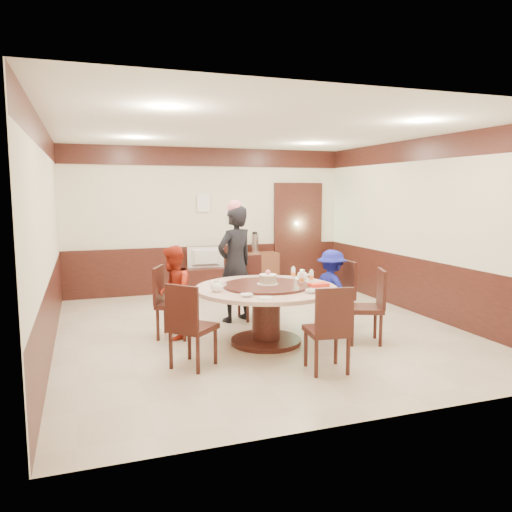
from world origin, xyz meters
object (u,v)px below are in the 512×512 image
object	(u,v)px
birthday_cake	(268,279)
shrimp_platter	(319,286)
thermos	(255,243)
television	(206,258)
banquet_table	(266,303)
side_cabinet	(257,271)
person_red	(173,292)
person_blue	(332,289)
tv_stand	(206,281)
person_standing	(235,264)

from	to	relation	value
birthday_cake	shrimp_platter	distance (m)	0.66
birthday_cake	thermos	distance (m)	3.54
birthday_cake	television	xyz separation A→B (m)	(-0.01, 3.36, -0.14)
banquet_table	side_cabinet	xyz separation A→B (m)	(1.07, 3.40, -0.16)
person_red	birthday_cake	world-z (taller)	person_red
television	side_cabinet	size ratio (longest dim) A/B	0.88
person_blue	television	distance (m)	3.19
banquet_table	thermos	distance (m)	3.57
person_red	side_cabinet	world-z (taller)	person_red
person_blue	television	bearing A→B (deg)	0.89
shrimp_platter	tv_stand	xyz separation A→B (m)	(-0.58, 3.67, -0.53)
person_blue	side_cabinet	xyz separation A→B (m)	(-0.08, 3.01, -0.19)
person_standing	birthday_cake	size ratio (longest dim) A/B	6.34
television	tv_stand	bearing A→B (deg)	-0.00
person_standing	television	xyz separation A→B (m)	(0.06, 2.15, -0.18)
tv_stand	television	distance (m)	0.45
tv_stand	shrimp_platter	bearing A→B (deg)	-80.95
shrimp_platter	tv_stand	distance (m)	3.75
side_cabinet	thermos	xyz separation A→B (m)	(-0.05, 0.00, 0.56)
television	person_blue	bearing A→B (deg)	116.79
tv_stand	person_standing	bearing A→B (deg)	-91.72
television	side_cabinet	distance (m)	1.11
person_standing	person_blue	distance (m)	1.49
person_red	thermos	distance (m)	3.50
person_standing	side_cabinet	size ratio (longest dim) A/B	2.20
banquet_table	side_cabinet	size ratio (longest dim) A/B	2.29
television	thermos	bearing A→B (deg)	-172.36
television	shrimp_platter	bearing A→B (deg)	104.98
banquet_table	person_blue	size ratio (longest dim) A/B	1.61
person_blue	side_cabinet	size ratio (longest dim) A/B	1.42
person_blue	thermos	distance (m)	3.04
banquet_table	person_red	world-z (taller)	person_red
banquet_table	television	world-z (taller)	television
shrimp_platter	banquet_table	bearing A→B (deg)	153.25
person_standing	tv_stand	world-z (taller)	person_standing
television	side_cabinet	world-z (taller)	television
side_cabinet	person_standing	bearing A→B (deg)	-117.19
television	thermos	distance (m)	1.03
person_standing	tv_stand	xyz separation A→B (m)	(0.06, 2.15, -0.63)
person_red	birthday_cake	xyz separation A→B (m)	(1.12, -0.62, 0.22)
person_blue	person_standing	bearing A→B (deg)	35.31
television	banquet_table	bearing A→B (deg)	95.67
shrimp_platter	side_cabinet	bearing A→B (deg)	82.75
person_blue	birthday_cake	bearing A→B (deg)	88.71
banquet_table	television	bearing A→B (deg)	89.74
side_cabinet	thermos	distance (m)	0.57
shrimp_platter	tv_stand	world-z (taller)	shrimp_platter
person_red	person_blue	distance (m)	2.26
person_red	tv_stand	world-z (taller)	person_red
tv_stand	banquet_table	bearing A→B (deg)	-90.26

